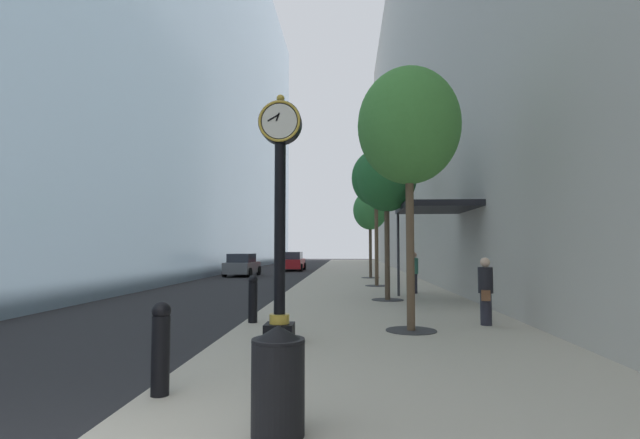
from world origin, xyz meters
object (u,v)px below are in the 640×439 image
object	(u,v)px
bollard_nearest	(161,346)
street_tree_far	(370,211)
street_clock	(280,204)
street_tree_near	(409,127)
trash_bin	(278,379)
bollard_third	(253,298)
car_red_near	(292,261)
pedestrian_by_clock	(414,272)
pedestrian_walking	(486,290)
car_grey_mid	(242,265)
street_tree_mid_near	(387,178)
street_tree_mid_far	(376,179)

from	to	relation	value
bollard_nearest	street_tree_far	world-z (taller)	street_tree_far
street_clock	street_tree_near	xyz separation A→B (m)	(2.69, 1.37, 1.83)
street_tree_far	trash_bin	xyz separation A→B (m)	(-2.05, -24.29, -3.54)
bollard_third	bollard_nearest	bearing A→B (deg)	-90.00
bollard_nearest	car_red_near	xyz separation A→B (m)	(-2.49, 34.91, 0.05)
street_tree_near	pedestrian_by_clock	bearing A→B (deg)	81.70
street_tree_near	pedestrian_walking	size ratio (longest dim) A/B	3.70
car_grey_mid	bollard_nearest	bearing A→B (deg)	-79.42
street_tree_far	bollard_nearest	bearing A→B (deg)	-99.02
bollard_nearest	street_tree_near	bearing A→B (deg)	52.23
street_tree_mid_near	car_red_near	distance (m)	25.07
street_clock	pedestrian_walking	xyz separation A→B (m)	(4.55, 2.24, -1.84)
bollard_third	street_clock	bearing A→B (deg)	-67.03
bollard_nearest	car_grey_mid	distance (m)	27.19
trash_bin	pedestrian_walking	size ratio (longest dim) A/B	0.67
street_tree_far	car_grey_mid	size ratio (longest dim) A/B	1.29
street_tree_near	street_tree_mid_near	size ratio (longest dim) A/B	1.06
pedestrian_walking	car_red_near	world-z (taller)	pedestrian_walking
pedestrian_walking	bollard_third	bearing A→B (deg)	179.20
street_tree_far	pedestrian_by_clock	size ratio (longest dim) A/B	3.24
bollard_third	pedestrian_by_clock	xyz separation A→B (m)	(4.93, 7.68, 0.27)
trash_bin	pedestrian_walking	bearing A→B (deg)	59.97
street_tree_mid_near	pedestrian_by_clock	distance (m)	4.39
street_clock	car_grey_mid	xyz separation A→B (m)	(-5.97, 23.36, -2.04)
trash_bin	bollard_third	bearing A→B (deg)	103.38
street_tree_near	trash_bin	xyz separation A→B (m)	(-2.05, -5.89, -3.96)
bollard_third	pedestrian_walking	xyz separation A→B (m)	(5.53, -0.08, 0.22)
street_tree_far	pedestrian_walking	size ratio (longest dim) A/B	3.36
trash_bin	street_tree_near	bearing A→B (deg)	70.81
street_tree_mid_far	street_tree_near	bearing A→B (deg)	-90.00
bollard_nearest	street_tree_mid_far	xyz separation A→B (m)	(3.67, 17.01, 4.53)
street_tree_near	car_red_near	size ratio (longest dim) A/B	1.26
bollard_nearest	bollard_third	bearing A→B (deg)	90.00
street_tree_near	car_grey_mid	world-z (taller)	street_tree_near
street_tree_mid_near	pedestrian_walking	world-z (taller)	street_tree_mid_near
car_grey_mid	pedestrian_by_clock	bearing A→B (deg)	-53.38
street_tree_near	street_tree_mid_far	bearing A→B (deg)	90.00
street_tree_near	bollard_third	bearing A→B (deg)	165.58
street_clock	street_tree_far	distance (m)	20.00
street_clock	pedestrian_walking	world-z (taller)	street_clock
bollard_nearest	street_tree_far	bearing A→B (deg)	80.98
street_tree_near	street_tree_mid_far	world-z (taller)	street_tree_mid_far
bollard_third	street_tree_mid_near	world-z (taller)	street_tree_mid_near
street_tree_far	trash_bin	distance (m)	24.63
bollard_nearest	street_tree_mid_far	distance (m)	17.98
bollard_nearest	street_tree_far	distance (m)	23.69
pedestrian_walking	pedestrian_by_clock	world-z (taller)	pedestrian_by_clock
trash_bin	pedestrian_walking	xyz separation A→B (m)	(3.90, 6.75, 0.28)
street_tree_mid_far	street_tree_far	xyz separation A→B (m)	(0.00, 6.13, -1.06)
bollard_nearest	street_tree_near	world-z (taller)	street_tree_near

